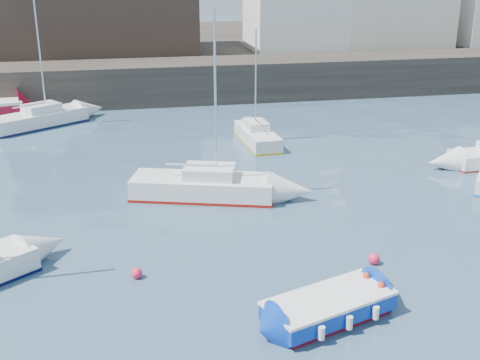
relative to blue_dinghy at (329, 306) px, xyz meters
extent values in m
cube|color=#28231E|center=(-0.99, 31.63, 1.07)|extent=(90.00, 5.00, 3.00)
cube|color=#28231E|center=(-0.99, 49.63, 0.97)|extent=(90.00, 32.00, 2.80)
cube|color=white|center=(10.01, 38.13, 5.62)|extent=(8.00, 7.00, 6.50)
cube|color=#3D2D26|center=(-6.99, 39.63, 5.87)|extent=(16.00, 10.00, 7.00)
cube|color=maroon|center=(0.00, 0.00, -0.34)|extent=(3.93, 2.60, 0.18)
cube|color=#0834B0|center=(0.00, 0.00, 0.00)|extent=(4.30, 2.89, 0.50)
cube|color=white|center=(0.00, 0.00, 0.30)|extent=(4.39, 2.95, 0.09)
cube|color=white|center=(0.00, 0.00, 0.08)|extent=(3.38, 2.15, 0.45)
cube|color=tan|center=(0.00, 0.00, 0.19)|extent=(0.65, 1.22, 0.07)
cylinder|color=white|center=(-1.27, 0.57, -0.03)|extent=(0.20, 0.20, 0.40)
cylinder|color=white|center=(-0.66, -1.23, -0.03)|extent=(0.20, 0.20, 0.40)
cylinder|color=white|center=(-0.31, 0.90, -0.03)|extent=(0.20, 0.20, 0.40)
cylinder|color=white|center=(0.31, -0.90, -0.03)|extent=(0.20, 0.20, 0.40)
cylinder|color=white|center=(0.66, 1.23, -0.03)|extent=(0.20, 0.20, 0.40)
cylinder|color=white|center=(1.27, -0.57, -0.03)|extent=(0.20, 0.20, 0.40)
cube|color=white|center=(-2.31, 10.74, 0.06)|extent=(6.79, 3.92, 0.97)
cube|color=#951209|center=(-2.31, 10.74, -0.36)|extent=(6.86, 3.95, 0.13)
cube|color=white|center=(-2.00, 10.65, 0.81)|extent=(2.63, 2.16, 0.54)
cylinder|color=silver|center=(-1.69, 10.55, 4.26)|extent=(0.11, 0.11, 7.44)
cube|color=white|center=(2.16, 18.81, -0.02)|extent=(1.86, 5.12, 0.83)
cube|color=gold|center=(2.16, 18.81, -0.37)|extent=(1.88, 5.17, 0.11)
cube|color=white|center=(2.15, 19.06, 0.63)|extent=(1.30, 1.82, 0.46)
cylinder|color=silver|center=(2.13, 19.31, 3.30)|extent=(0.09, 0.09, 5.80)
cube|color=white|center=(-11.11, 25.41, 0.05)|extent=(6.38, 5.23, 0.95)
cube|color=#121A40|center=(-11.11, 25.41, -0.37)|extent=(6.44, 5.29, 0.13)
cube|color=white|center=(-10.85, 25.59, 0.79)|extent=(2.69, 2.50, 0.53)
cylinder|color=silver|center=(-10.59, 25.76, 4.16)|extent=(0.11, 0.11, 7.29)
sphere|color=#FF234B|center=(-5.62, 3.72, -0.43)|extent=(0.39, 0.39, 0.39)
sphere|color=#FF234B|center=(2.80, 3.05, -0.43)|extent=(0.42, 0.42, 0.42)
sphere|color=#FF234B|center=(1.13, 11.33, -0.43)|extent=(0.39, 0.39, 0.39)
camera|label=1|loc=(-5.80, -14.93, 9.84)|focal=45.00mm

